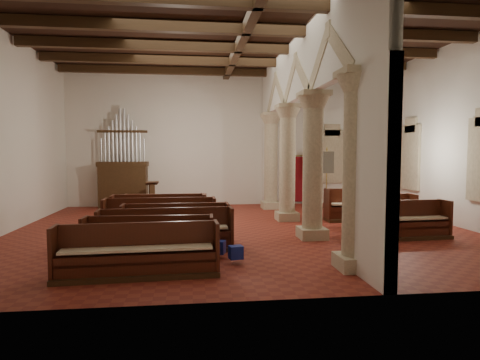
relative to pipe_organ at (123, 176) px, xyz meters
name	(u,v)px	position (x,y,z in m)	size (l,w,h in m)	color
floor	(242,229)	(4.50, -5.50, -1.37)	(14.00, 14.00, 0.00)	maroon
ceiling	(242,33)	(4.50, -5.50, 4.63)	(14.00, 14.00, 0.00)	black
wall_back	(226,139)	(4.50, 0.50, 1.63)	(14.00, 0.02, 6.00)	white
wall_front	(288,115)	(4.50, -11.50, 1.63)	(14.00, 0.02, 6.00)	white
wall_left	(0,132)	(-2.50, -5.50, 1.63)	(0.02, 12.00, 6.00)	white
wall_right	(453,134)	(11.50, -5.50, 1.63)	(0.02, 12.00, 6.00)	white
ceiling_beams	(242,39)	(4.50, -5.50, 4.45)	(13.80, 11.80, 0.30)	#392312
arcade	(299,115)	(6.30, -5.50, 2.19)	(0.90, 11.90, 6.00)	beige
window_right_b	(411,158)	(11.48, -3.00, 0.83)	(0.03, 1.00, 2.20)	#306C4D
window_back	(331,157)	(9.50, 0.48, 0.83)	(1.00, 0.03, 2.20)	#306C4D
pipe_organ	(123,176)	(0.00, 0.00, 0.00)	(2.10, 0.85, 4.40)	#392312
lectern	(152,198)	(1.29, -0.88, -0.86)	(0.58, 0.61, 1.23)	#392312
dossal_curtain	(301,179)	(8.00, 0.42, -0.21)	(1.80, 0.07, 2.17)	maroon
processional_banner	(326,189)	(8.74, -1.07, -0.54)	(0.59, 0.75, 2.63)	#392312
hymnal_box_a	(236,252)	(3.90, -9.27, -1.13)	(0.29, 0.23, 0.29)	#16148E
hymnal_box_b	(218,247)	(3.56, -8.78, -1.12)	(0.30, 0.24, 0.30)	#151A91
hymnal_box_c	(196,222)	(3.08, -5.58, -1.10)	(0.35, 0.29, 0.35)	navy
tube_heater_a	(186,265)	(2.83, -9.85, -1.21)	(0.11, 0.11, 1.11)	silver
tube_heater_b	(132,253)	(1.61, -8.71, -1.21)	(0.11, 0.11, 1.13)	silver
nave_pew_0	(138,259)	(1.92, -9.98, -1.03)	(3.15, 0.84, 1.03)	#392312
nave_pew_1	(149,246)	(2.00, -8.83, -1.04)	(2.88, 0.78, 0.99)	#392312
nave_pew_2	(166,237)	(2.34, -8.01, -1.03)	(3.27, 0.85, 1.05)	#392312
nave_pew_3	(176,231)	(2.54, -7.32, -1.02)	(2.78, 0.75, 1.07)	#392312
nave_pew_4	(160,224)	(2.06, -6.34, -1.00)	(3.14, 0.76, 1.11)	#392312
nave_pew_5	(159,219)	(1.95, -5.44, -1.00)	(2.82, 0.85, 1.12)	#392312
nave_pew_6	(165,215)	(2.07, -4.41, -1.03)	(2.76, 0.84, 1.02)	#392312
aisle_pew_0	(413,226)	(9.12, -7.31, -1.01)	(2.10, 0.82, 1.06)	#392312
aisle_pew_1	(393,222)	(8.95, -6.49, -1.05)	(1.86, 0.65, 0.96)	#392312
aisle_pew_2	(387,216)	(9.28, -5.50, -1.02)	(1.89, 0.80, 1.04)	#392312
aisle_pew_3	(358,210)	(8.77, -4.40, -0.99)	(2.32, 0.79, 1.13)	#392312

